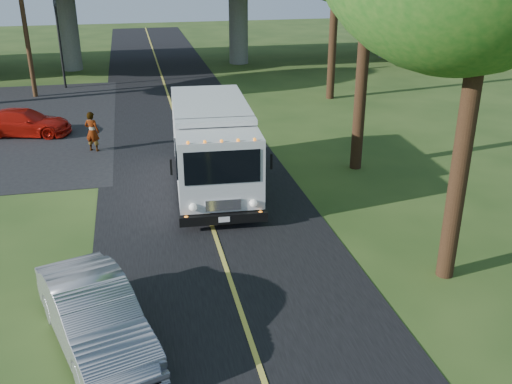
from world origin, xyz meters
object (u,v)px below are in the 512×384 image
object	(u,v)px
traffic_signal	(59,35)
pedestrian	(92,132)
utility_pole	(23,14)
red_sedan	(24,122)
silver_sedan	(95,316)
step_van	(212,145)

from	to	relation	value
traffic_signal	pedestrian	world-z (taller)	traffic_signal
utility_pole	red_sedan	world-z (taller)	utility_pole
utility_pole	red_sedan	size ratio (longest dim) A/B	2.19
red_sedan	pedestrian	xyz separation A→B (m)	(3.14, -3.01, 0.25)
silver_sedan	pedestrian	world-z (taller)	pedestrian
step_van	pedestrian	distance (m)	6.72
step_van	pedestrian	xyz separation A→B (m)	(-4.31, 5.09, -0.76)
utility_pole	step_van	bearing A→B (deg)	-63.17
traffic_signal	step_van	world-z (taller)	traffic_signal
utility_pole	step_van	distance (m)	18.01
red_sedan	pedestrian	world-z (taller)	pedestrian
traffic_signal	step_van	size ratio (longest dim) A/B	0.72
silver_sedan	red_sedan	bearing A→B (deg)	84.52
traffic_signal	silver_sedan	world-z (taller)	traffic_signal
utility_pole	silver_sedan	world-z (taller)	utility_pole
utility_pole	red_sedan	bearing A→B (deg)	-85.86
red_sedan	silver_sedan	size ratio (longest dim) A/B	0.94
red_sedan	silver_sedan	distance (m)	16.68
step_van	red_sedan	xyz separation A→B (m)	(-7.45, 8.10, -1.01)
utility_pole	silver_sedan	size ratio (longest dim) A/B	2.05
traffic_signal	utility_pole	distance (m)	2.86
step_van	pedestrian	bearing A→B (deg)	133.59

